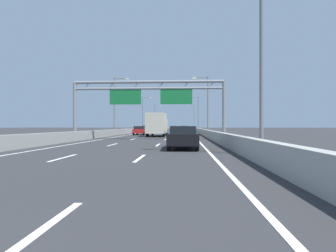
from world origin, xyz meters
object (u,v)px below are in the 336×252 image
at_px(streetlamp_left_mid, 116,102).
at_px(green_car, 176,127).
at_px(blue_car, 184,127).
at_px(orange_car, 173,128).
at_px(silver_car, 148,129).
at_px(streetlamp_right_far, 197,112).
at_px(streetlamp_left_distant, 155,116).
at_px(streetlamp_right_mid, 206,102).
at_px(yellow_car, 184,131).
at_px(streetlamp_right_distant, 194,116).
at_px(black_car, 183,137).
at_px(streetlamp_left_far, 143,112).
at_px(box_truck, 157,124).
at_px(red_car, 140,130).
at_px(sign_gantry, 149,95).
at_px(streetlamp_right_near, 257,48).

height_order(streetlamp_left_mid, green_car, streetlamp_left_mid).
distance_m(streetlamp_left_mid, blue_car, 91.36).
relative_size(orange_car, blue_car, 1.11).
bearing_deg(silver_car, streetlamp_right_far, 62.01).
height_order(streetlamp_left_distant, silver_car, streetlamp_left_distant).
bearing_deg(streetlamp_right_mid, green_car, 94.96).
bearing_deg(yellow_car, silver_car, 116.07).
bearing_deg(streetlamp_right_mid, streetlamp_right_distant, 90.00).
xyz_separation_m(streetlamp_right_far, green_car, (-7.65, 56.48, -4.65)).
bearing_deg(black_car, streetlamp_left_distant, 97.08).
relative_size(orange_car, black_car, 1.00).
height_order(streetlamp_left_mid, blue_car, streetlamp_left_mid).
xyz_separation_m(yellow_car, blue_car, (-0.08, 94.84, 0.01)).
bearing_deg(orange_car, streetlamp_left_mid, -98.27).
bearing_deg(streetlamp_left_far, blue_car, 79.23).
xyz_separation_m(streetlamp_left_distant, orange_car, (7.34, -12.63, -4.66)).
bearing_deg(streetlamp_left_mid, streetlamp_left_far, 90.00).
distance_m(streetlamp_left_distant, silver_car, 52.69).
bearing_deg(box_truck, blue_car, 87.80).
xyz_separation_m(streetlamp_left_far, green_car, (7.28, 56.48, -4.65)).
height_order(yellow_car, silver_car, silver_car).
relative_size(streetlamp_left_distant, silver_car, 2.06).
bearing_deg(black_car, red_car, 104.74).
bearing_deg(yellow_car, streetlamp_left_distant, 99.50).
xyz_separation_m(streetlamp_right_far, silver_car, (-11.03, -20.76, -4.60)).
xyz_separation_m(sign_gantry, blue_car, (3.69, 106.52, -4.05)).
distance_m(streetlamp_right_distant, black_car, 90.68).
distance_m(streetlamp_right_near, streetlamp_right_far, 63.17).
relative_size(streetlamp_right_distant, green_car, 2.03).
xyz_separation_m(streetlamp_right_near, red_car, (-10.86, 31.49, -4.65)).
relative_size(streetlamp_left_distant, black_car, 2.03).
relative_size(sign_gantry, streetlamp_right_mid, 1.73).
bearing_deg(yellow_car, blue_car, 90.05).
distance_m(yellow_car, green_car, 92.44).
height_order(silver_car, orange_car, silver_car).
distance_m(streetlamp_right_near, streetlamp_right_distant, 94.76).
bearing_deg(streetlamp_right_near, black_car, 130.89).
bearing_deg(streetlamp_right_near, streetlamp_right_distant, 90.00).
xyz_separation_m(sign_gantry, red_car, (-3.45, 15.87, -4.07)).
bearing_deg(orange_car, streetlamp_right_mid, -81.46).
xyz_separation_m(sign_gantry, streetlamp_left_distant, (-7.53, 79.14, 0.58)).
relative_size(streetlamp_right_near, silver_car, 2.06).
bearing_deg(streetlamp_left_far, red_car, -82.67).
height_order(streetlamp_left_distant, streetlamp_right_distant, same).
height_order(streetlamp_right_far, green_car, streetlamp_right_far).
height_order(streetlamp_left_mid, streetlamp_right_far, same).
relative_size(black_car, box_truck, 0.58).
xyz_separation_m(streetlamp_right_mid, red_car, (-10.86, -0.09, -4.65)).
xyz_separation_m(streetlamp_left_distant, red_car, (4.08, -63.26, -4.65)).
distance_m(streetlamp_right_mid, streetlamp_left_far, 34.94).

